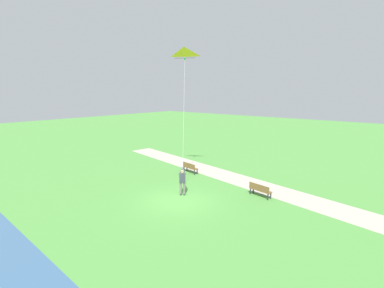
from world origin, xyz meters
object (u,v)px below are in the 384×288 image
(person_kite_flyer, at_px, (182,180))
(park_bench_far_walkway, at_px, (260,189))
(flying_kite, at_px, (184,55))
(park_bench_near_walkway, at_px, (190,167))

(person_kite_flyer, xyz_separation_m, park_bench_far_walkway, (-3.00, 4.13, -0.54))
(person_kite_flyer, relative_size, flying_kite, 0.22)
(flying_kite, bearing_deg, park_bench_near_walkway, -166.96)
(park_bench_near_walkway, bearing_deg, person_kite_flyer, 34.55)
(flying_kite, bearing_deg, person_kite_flyer, 39.39)
(flying_kite, xyz_separation_m, park_bench_far_walkway, (0.14, 6.71, -9.06))
(person_kite_flyer, bearing_deg, park_bench_near_walkway, -145.45)
(flying_kite, distance_m, park_bench_far_walkway, 11.27)
(flying_kite, height_order, park_bench_near_walkway, flying_kite)
(flying_kite, relative_size, park_bench_far_walkway, 5.34)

